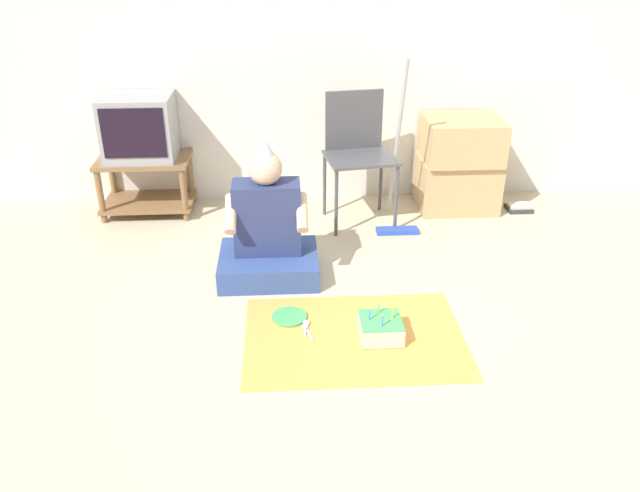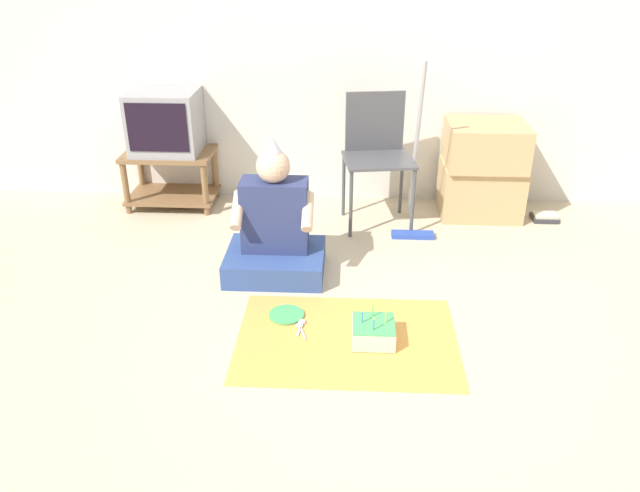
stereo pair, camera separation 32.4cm
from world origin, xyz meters
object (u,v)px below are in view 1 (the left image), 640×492
dust_mop (397,182)px  book_pile (519,207)px  person_seated (268,235)px  paper_plate (289,316)px  tv (139,127)px  birthday_cake (380,328)px  folding_chair (358,146)px  cardboard_box_stack (459,163)px

dust_mop → book_pile: dust_mop is taller
person_seated → paper_plate: (0.11, -0.49, -0.24)m
tv → birthday_cake: (1.43, -1.66, -0.57)m
folding_chair → tv: bearing=172.5°
folding_chair → paper_plate: 1.45m
tv → book_pile: 2.75m
folding_chair → birthday_cake: (-0.04, -1.47, -0.47)m
folding_chair → dust_mop: size_ratio=0.76×
dust_mop → paper_plate: size_ratio=6.21×
book_pile → birthday_cake: bearing=-129.3°
cardboard_box_stack → person_seated: 1.63m
dust_mop → folding_chair: bearing=145.1°
folding_chair → book_pile: bearing=2.4°
book_pile → dust_mop: bearing=-166.6°
person_seated → paper_plate: 0.56m
tv → cardboard_box_stack: (2.22, -0.06, -0.29)m
book_pile → person_seated: person_seated is taller
cardboard_box_stack → book_pile: size_ratio=3.83×
tv → book_pile: size_ratio=2.72×
birthday_cake → paper_plate: 0.49m
cardboard_box_stack → paper_plate: cardboard_box_stack is taller
tv → book_pile: (2.68, -0.15, -0.60)m
birthday_cake → paper_plate: (-0.45, 0.20, -0.05)m
cardboard_box_stack → book_pile: (0.45, -0.08, -0.32)m
book_pile → person_seated: (-1.80, -0.82, 0.23)m
dust_mop → book_pile: 1.02m
dust_mop → birthday_cake: dust_mop is taller
folding_chair → cardboard_box_stack: size_ratio=1.32×
tv → book_pile: tv is taller
tv → dust_mop: bearing=-12.1°
dust_mop → paper_plate: (-0.74, -1.09, -0.32)m
folding_chair → birthday_cake: folding_chair is taller
cardboard_box_stack → birthday_cake: bearing=-116.2°
book_pile → birthday_cake: size_ratio=0.82×
tv → folding_chair: 1.49m
cardboard_box_stack → dust_mop: dust_mop is taller
cardboard_box_stack → birthday_cake: cardboard_box_stack is taller
cardboard_box_stack → person_seated: person_seated is taller
dust_mop → book_pile: (0.95, 0.23, -0.31)m
cardboard_box_stack → book_pile: cardboard_box_stack is taller
book_pile → birthday_cake: (-1.24, -1.52, 0.03)m
dust_mop → cardboard_box_stack: bearing=32.0°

